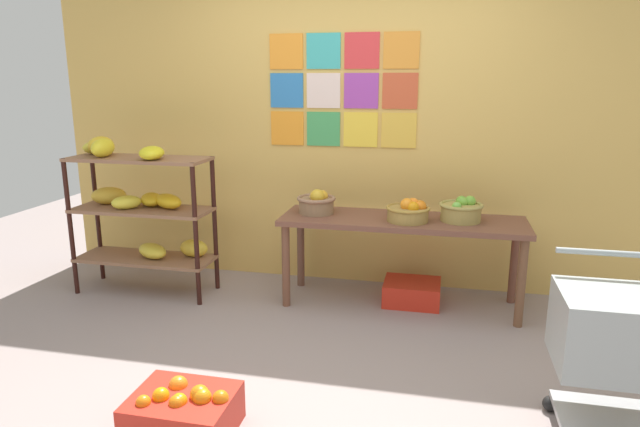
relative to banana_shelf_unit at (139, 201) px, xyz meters
The scene contains 10 objects.
ground 2.04m from the banana_shelf_unit, 32.15° to the right, with size 9.19×9.19×0.00m, color gray.
back_wall_with_art 1.87m from the banana_shelf_unit, 20.96° to the left, with size 5.10×0.07×2.93m.
banana_shelf_unit is the anchor object (origin of this frame).
display_table 2.04m from the banana_shelf_unit, ahead, with size 1.78×0.56×0.67m.
fruit_basket_back_right 2.08m from the banana_shelf_unit, ahead, with size 0.31×0.31×0.17m.
fruit_basket_left 2.45m from the banana_shelf_unit, ahead, with size 0.31×0.31×0.18m.
fruit_basket_right 1.39m from the banana_shelf_unit, ahead, with size 0.29×0.29×0.19m.
produce_crate_under_table 2.22m from the banana_shelf_unit, ahead, with size 0.42×0.35×0.17m, color red.
orange_crate_foreground 2.12m from the banana_shelf_unit, 55.41° to the right, with size 0.48×0.39×0.26m.
shopping_cart 3.40m from the banana_shelf_unit, 21.66° to the right, with size 0.61×0.48×0.85m.
Camera 1 is at (0.69, -2.81, 1.66)m, focal length 31.17 mm.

